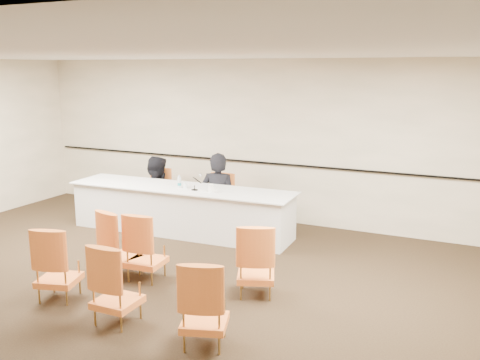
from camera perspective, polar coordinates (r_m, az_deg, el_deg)
name	(u,v)px	position (r m, az deg, el deg)	size (l,w,h in m)	color
floor	(142,299)	(6.96, -10.38, -12.36)	(10.00, 10.00, 0.00)	black
ceiling	(132,53)	(6.36, -11.40, 13.15)	(10.00, 10.00, 0.00)	silver
wall_back	(267,141)	(9.95, 2.89, 4.15)	(10.00, 0.04, 3.00)	#F9E4C3
wall_rail	(266,163)	(9.97, 2.77, 1.85)	(9.80, 0.04, 0.03)	black
panel_table	(181,210)	(9.39, -6.31, -3.18)	(4.06, 0.93, 0.81)	silver
panelist_main	(218,203)	(9.69, -2.32, -2.44)	(0.67, 0.44, 1.83)	black
panelist_main_chair	(218,201)	(9.68, -2.33, -2.24)	(0.50, 0.50, 0.95)	orange
panelist_second	(156,202)	(10.34, -8.94, -2.30)	(0.86, 0.67, 1.76)	black
panelist_second_chair	(156,194)	(10.30, -8.96, -1.51)	(0.50, 0.50, 0.95)	orange
papers	(208,191)	(8.95, -3.39, -1.18)	(0.30, 0.22, 0.00)	white
microphone	(194,183)	(8.99, -4.88, -0.27)	(0.10, 0.19, 0.27)	black
water_bottle	(179,181)	(9.23, -6.49, -0.15)	(0.07, 0.07, 0.22)	teal
drinking_glass	(185,185)	(9.19, -5.86, -0.57)	(0.06, 0.06, 0.10)	white
coffee_cup	(211,188)	(8.84, -3.11, -0.89)	(0.09, 0.09, 0.14)	white
aud_chair_front_left	(120,243)	(7.58, -12.70, -6.57)	(0.50, 0.50, 0.95)	orange
aud_chair_front_mid	(146,246)	(7.39, -10.00, -6.94)	(0.50, 0.50, 0.95)	orange
aud_chair_front_right	(256,259)	(6.80, 1.72, -8.44)	(0.50, 0.50, 0.95)	orange
aud_chair_back_left	(58,263)	(7.05, -18.85, -8.33)	(0.50, 0.50, 0.95)	orange
aud_chair_back_mid	(117,283)	(6.24, -13.03, -10.65)	(0.50, 0.50, 0.95)	orange
aud_chair_back_right	(204,302)	(5.64, -3.82, -12.88)	(0.50, 0.50, 0.95)	orange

